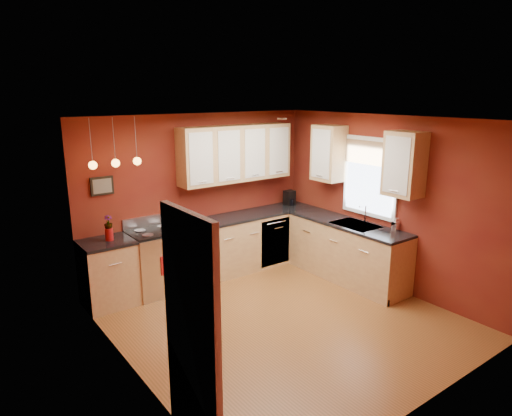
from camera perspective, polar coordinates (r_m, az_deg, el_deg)
floor at (r=6.20m, az=3.27°, el=-13.76°), size 4.20×4.20×0.00m
ceiling at (r=5.48m, az=3.66°, el=10.97°), size 4.00×4.20×0.02m
wall_back at (r=7.39m, az=-7.07°, el=1.56°), size 4.00×0.02×2.60m
wall_front at (r=4.41m, az=21.47°, el=-8.27°), size 4.00×0.02×2.60m
wall_left at (r=4.74m, az=-15.54°, el=-6.20°), size 0.02×4.20×2.60m
wall_right at (r=7.12m, az=15.89°, el=0.64°), size 0.02×4.20×2.60m
base_cabinets_back_left at (r=6.74m, az=-17.92°, el=-7.90°), size 0.70×0.60×0.90m
base_cabinets_back_right at (r=7.75m, az=-1.07°, el=-4.25°), size 2.54×0.60×0.90m
base_cabinets_right at (r=7.41m, az=11.26°, el=-5.41°), size 0.60×2.10×0.90m
counter_back_left at (r=6.58m, az=-18.24°, el=-4.10°), size 0.70×0.62×0.04m
counter_back_right at (r=7.61m, az=-1.08°, el=-0.89°), size 2.54×0.62×0.04m
counter_right at (r=7.27m, az=11.43°, el=-1.92°), size 0.62×2.10×0.04m
gas_range at (r=6.97m, az=-12.25°, el=-6.49°), size 0.76×0.64×1.11m
dishwasher_front at (r=7.74m, az=2.42°, el=-4.27°), size 0.60×0.02×0.80m
sink at (r=7.18m, az=12.33°, el=-2.22°), size 0.50×0.70×0.33m
window at (r=7.21m, az=14.09°, el=4.07°), size 0.06×1.02×1.22m
door_left_wall at (r=3.86m, az=-8.03°, el=-15.18°), size 0.12×0.82×2.05m
upper_cabinets_back at (r=7.44m, az=-2.50°, el=6.84°), size 2.00×0.35×0.90m
upper_cabinets_right at (r=7.07m, az=13.29°, el=6.07°), size 0.35×1.95×0.90m
wall_picture at (r=6.69m, az=-18.69°, el=2.64°), size 0.32×0.03×0.26m
pendant_lights at (r=6.35m, az=-17.15°, el=5.46°), size 0.71×0.11×0.66m
red_canister at (r=7.05m, az=-8.04°, el=-1.31°), size 0.12×0.12×0.19m
red_vase at (r=6.56m, az=-17.88°, el=-3.14°), size 0.11×0.11×0.17m
flowers at (r=6.52m, az=-17.99°, el=-1.75°), size 0.12×0.12×0.20m
coffee_maker at (r=8.22m, az=4.23°, el=1.22°), size 0.18×0.18×0.26m
soap_pump at (r=7.00m, az=17.06°, el=-1.91°), size 0.09×0.09×0.20m
dish_towel at (r=6.68m, az=-10.98°, el=-7.00°), size 0.21×0.01×0.28m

